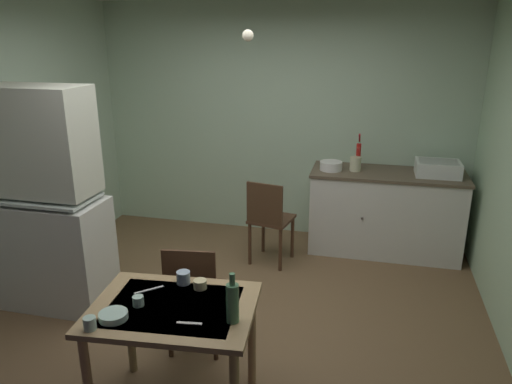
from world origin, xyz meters
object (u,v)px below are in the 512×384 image
at_px(dining_table, 174,322).
at_px(serving_bowl_wide, 113,316).
at_px(mug_tall, 138,301).
at_px(glass_bottle, 233,302).
at_px(chair_by_counter, 269,219).
at_px(hand_pump, 358,154).
at_px(hutch_cabinet, 46,208).
at_px(sink_basin, 438,168).
at_px(chair_far_side, 194,293).
at_px(mixing_bowl_counter, 331,166).

distance_m(dining_table, serving_bowl_wide, 0.37).
xyz_separation_m(mug_tall, glass_bottle, (0.60, -0.03, 0.09)).
relative_size(dining_table, glass_bottle, 3.46).
height_order(chair_by_counter, mug_tall, chair_by_counter).
relative_size(hand_pump, serving_bowl_wide, 2.36).
bearing_deg(chair_by_counter, glass_bottle, -83.24).
bearing_deg(hutch_cabinet, mug_tall, -36.93).
xyz_separation_m(hand_pump, dining_table, (-0.96, -2.79, -0.43)).
bearing_deg(hand_pump, sink_basin, -3.20).
distance_m(dining_table, chair_by_counter, 2.16).
bearing_deg(glass_bottle, serving_bowl_wide, -168.46).
bearing_deg(chair_far_side, mug_tall, -99.01).
distance_m(hand_pump, chair_by_counter, 1.19).
relative_size(mixing_bowl_counter, serving_bowl_wide, 1.43).
height_order(hutch_cabinet, dining_table, hutch_cabinet).
relative_size(sink_basin, chair_far_side, 0.50).
relative_size(sink_basin, dining_table, 0.42).
distance_m(chair_far_side, serving_bowl_wide, 0.88).
xyz_separation_m(hutch_cabinet, serving_bowl_wide, (1.27, -1.17, -0.13)).
bearing_deg(hutch_cabinet, chair_by_counter, 35.20).
relative_size(mixing_bowl_counter, glass_bottle, 0.79).
xyz_separation_m(chair_by_counter, mug_tall, (-0.33, -2.19, 0.28)).
height_order(chair_far_side, chair_by_counter, chair_by_counter).
xyz_separation_m(sink_basin, chair_by_counter, (-1.64, -0.60, -0.48)).
relative_size(hutch_cabinet, chair_by_counter, 2.11).
height_order(dining_table, glass_bottle, glass_bottle).
bearing_deg(hand_pump, serving_bowl_wide, -112.41).
xyz_separation_m(hutch_cabinet, dining_table, (1.55, -0.97, -0.26)).
distance_m(serving_bowl_wide, glass_bottle, 0.69).
bearing_deg(hutch_cabinet, chair_far_side, -14.15).
bearing_deg(dining_table, hutch_cabinet, 147.98).
distance_m(sink_basin, serving_bowl_wide, 3.60).
distance_m(sink_basin, mixing_bowl_counter, 1.08).
bearing_deg(mug_tall, dining_table, 11.84).
bearing_deg(chair_far_side, glass_bottle, -53.62).
bearing_deg(mug_tall, chair_by_counter, 81.32).
height_order(mixing_bowl_counter, serving_bowl_wide, mixing_bowl_counter).
relative_size(hutch_cabinet, dining_table, 1.83).
bearing_deg(sink_basin, mug_tall, -125.25).
xyz_separation_m(sink_basin, dining_table, (-1.77, -2.75, -0.34)).
distance_m(dining_table, mug_tall, 0.25).
height_order(hutch_cabinet, glass_bottle, hutch_cabinet).
bearing_deg(mug_tall, glass_bottle, -2.69).
distance_m(hutch_cabinet, dining_table, 1.84).
bearing_deg(glass_bottle, mug_tall, 177.31).
xyz_separation_m(dining_table, glass_bottle, (0.40, -0.07, 0.24)).
bearing_deg(serving_bowl_wide, glass_bottle, 11.54).
bearing_deg(hutch_cabinet, dining_table, -32.02).
relative_size(sink_basin, glass_bottle, 1.46).
bearing_deg(hutch_cabinet, sink_basin, 28.23).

